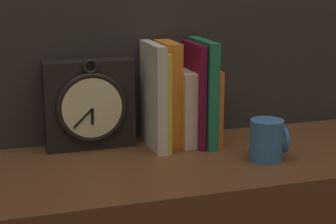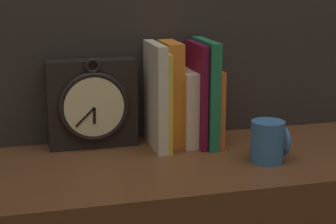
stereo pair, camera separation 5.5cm
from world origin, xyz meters
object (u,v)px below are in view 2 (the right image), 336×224
(book_slot2_orange, at_px, (171,93))
(clock, at_px, (92,104))
(book_slot4_maroon, at_px, (196,94))
(book_slot6_orange, at_px, (212,105))
(book_slot5_green, at_px, (205,93))
(book_slot0_cream, at_px, (155,96))
(book_slot1_yellow, at_px, (162,99))
(book_slot3_cream, at_px, (185,107))
(mug, at_px, (269,141))

(book_slot2_orange, bearing_deg, clock, 173.30)
(book_slot4_maroon, xyz_separation_m, book_slot6_orange, (0.04, 0.00, -0.03))
(book_slot5_green, relative_size, book_slot6_orange, 1.37)
(book_slot0_cream, bearing_deg, book_slot1_yellow, 2.10)
(clock, xyz_separation_m, book_slot5_green, (0.26, -0.04, 0.02))
(clock, height_order, book_slot3_cream, clock)
(clock, relative_size, book_slot4_maroon, 0.89)
(book_slot3_cream, height_order, mug, book_slot3_cream)
(book_slot6_orange, bearing_deg, book_slot5_green, -165.23)
(book_slot2_orange, relative_size, mug, 2.69)
(book_slot0_cream, bearing_deg, book_slot5_green, -1.32)
(clock, distance_m, book_slot0_cream, 0.15)
(mug, bearing_deg, clock, 149.83)
(book_slot4_maroon, bearing_deg, mug, -55.85)
(book_slot4_maroon, bearing_deg, book_slot6_orange, 0.38)
(book_slot0_cream, relative_size, mug, 2.70)
(book_slot0_cream, relative_size, book_slot2_orange, 1.00)
(book_slot2_orange, relative_size, book_slot3_cream, 1.37)
(book_slot3_cream, relative_size, book_slot6_orange, 0.98)
(book_slot3_cream, distance_m, book_slot6_orange, 0.07)
(book_slot4_maroon, relative_size, mug, 2.67)
(book_slot3_cream, distance_m, book_slot4_maroon, 0.04)
(clock, distance_m, book_slot2_orange, 0.19)
(book_slot4_maroon, height_order, mug, book_slot4_maroon)
(book_slot0_cream, bearing_deg, clock, 164.08)
(book_slot3_cream, bearing_deg, book_slot6_orange, -7.32)
(book_slot6_orange, bearing_deg, book_slot4_maroon, -179.62)
(clock, height_order, book_slot1_yellow, book_slot1_yellow)
(book_slot1_yellow, xyz_separation_m, book_slot2_orange, (0.03, 0.02, 0.01))
(clock, bearing_deg, book_slot1_yellow, -14.03)
(book_slot6_orange, distance_m, mug, 0.19)
(book_slot1_yellow, distance_m, book_slot3_cream, 0.07)
(clock, bearing_deg, book_slot3_cream, -7.67)
(clock, height_order, mug, clock)
(clock, height_order, book_slot6_orange, clock)
(clock, bearing_deg, book_slot6_orange, -7.59)
(book_slot3_cream, xyz_separation_m, book_slot4_maroon, (0.02, -0.01, 0.03))
(clock, xyz_separation_m, book_slot4_maroon, (0.24, -0.04, 0.02))
(book_slot2_orange, height_order, book_slot4_maroon, book_slot2_orange)
(book_slot0_cream, distance_m, book_slot4_maroon, 0.10)
(mug, bearing_deg, book_slot1_yellow, 139.68)
(book_slot4_maroon, bearing_deg, book_slot3_cream, 159.13)
(clock, bearing_deg, book_slot5_green, -9.29)
(book_slot0_cream, relative_size, book_slot6_orange, 1.35)
(book_slot6_orange, bearing_deg, book_slot3_cream, 172.68)
(book_slot6_orange, relative_size, mug, 2.00)
(book_slot1_yellow, bearing_deg, book_slot4_maroon, 1.10)
(book_slot0_cream, relative_size, book_slot5_green, 0.98)
(clock, relative_size, book_slot0_cream, 0.88)
(book_slot3_cream, xyz_separation_m, book_slot6_orange, (0.07, -0.01, 0.00))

